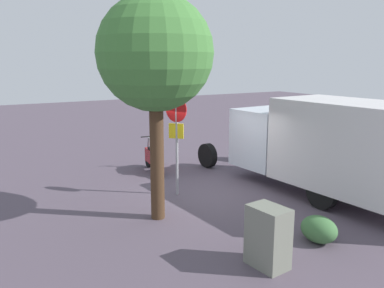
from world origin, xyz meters
The scene contains 8 objects.
ground_plane centered at (0.00, 0.00, 0.00)m, with size 60.00×60.00×0.00m, color #524653.
box_truck_near centered at (-1.85, -2.70, 1.60)m, with size 8.56×2.70×2.86m.
motorcycle centered at (3.21, 0.56, 0.52)m, with size 1.80×0.61×1.20m.
stop_sign centered at (0.55, 1.03, 1.96)m, with size 0.71×0.33×2.95m.
street_tree centered at (-0.81, 2.31, 4.07)m, with size 2.78×2.78×5.50m.
utility_cabinet centered at (-4.11, 1.54, 0.61)m, with size 0.78×0.54×1.21m, color slate.
bike_rack_hoop centered at (-3.06, 0.60, 0.00)m, with size 0.85×0.85×0.05m, color #B7B7BC.
shrub_near_sign centered at (-3.86, -0.15, 0.29)m, with size 0.86×0.70×0.58m, color #3E6D3C.
Camera 1 is at (-9.59, 6.46, 3.94)m, focal length 37.63 mm.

